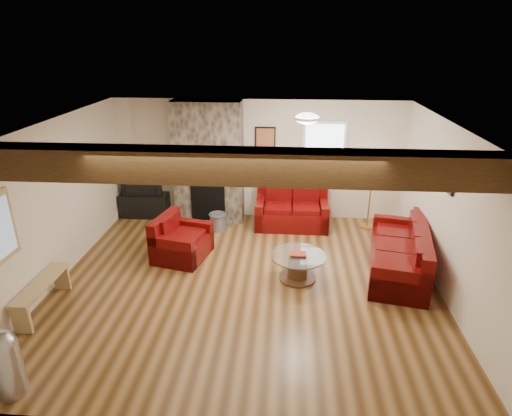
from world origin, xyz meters
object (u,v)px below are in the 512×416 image
(loveseat, at_px, (292,209))
(coffee_table, at_px, (298,267))
(floor_lamp, at_px, (374,162))
(sofa_three, at_px, (399,250))
(armchair_red, at_px, (182,238))
(television, at_px, (142,183))
(tv_cabinet, at_px, (145,205))

(loveseat, xyz_separation_m, coffee_table, (0.09, -2.06, -0.17))
(floor_lamp, bearing_deg, loveseat, -177.52)
(sofa_three, bearing_deg, armchair_red, -82.20)
(television, xyz_separation_m, floor_lamp, (4.74, -0.23, 0.62))
(sofa_three, distance_m, loveseat, 2.43)
(sofa_three, relative_size, coffee_table, 2.32)
(tv_cabinet, bearing_deg, floor_lamp, -2.81)
(loveseat, xyz_separation_m, floor_lamp, (1.56, 0.07, 1.00))
(coffee_table, distance_m, television, 4.07)
(loveseat, distance_m, television, 3.22)
(sofa_three, relative_size, floor_lamp, 1.27)
(television, height_order, floor_lamp, floor_lamp)
(television, bearing_deg, coffee_table, -35.82)
(sofa_three, bearing_deg, floor_lamp, -162.61)
(armchair_red, distance_m, coffee_table, 2.12)
(sofa_three, xyz_separation_m, coffee_table, (-1.66, -0.37, -0.18))
(tv_cabinet, bearing_deg, television, 0.00)
(armchair_red, height_order, tv_cabinet, armchair_red)
(armchair_red, height_order, coffee_table, armchair_red)
(sofa_three, distance_m, tv_cabinet, 5.32)
(sofa_three, relative_size, loveseat, 1.41)
(loveseat, distance_m, tv_cabinet, 3.20)
(loveseat, bearing_deg, coffee_table, -86.91)
(tv_cabinet, relative_size, floor_lamp, 0.63)
(television, bearing_deg, floor_lamp, -2.81)
(coffee_table, distance_m, floor_lamp, 2.84)
(loveseat, height_order, television, television)
(coffee_table, bearing_deg, television, 144.18)
(coffee_table, xyz_separation_m, television, (-3.27, 2.36, 0.54))
(tv_cabinet, bearing_deg, coffee_table, -35.82)
(sofa_three, distance_m, armchair_red, 3.69)
(armchair_red, distance_m, floor_lamp, 3.95)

